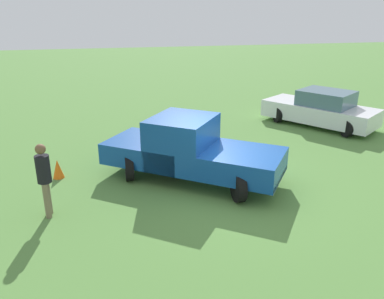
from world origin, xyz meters
The scene contains 5 objects.
ground_plane centered at (0.00, 0.00, 0.00)m, with size 80.00×80.00×0.00m, color #54843D.
pickup_truck centered at (0.90, 0.93, 0.92)m, with size 4.44×5.11×1.80m.
sedan_far centered at (4.89, -5.55, 0.68)m, with size 4.72×4.03×1.48m.
person_bystander centered at (-0.43, 4.57, 1.02)m, with size 0.34×0.32×1.78m.
traffic_cone centered at (1.78, 4.55, 0.28)m, with size 0.32×0.32×0.55m, color orange.
Camera 1 is at (-9.05, 3.10, 4.63)m, focal length 36.29 mm.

